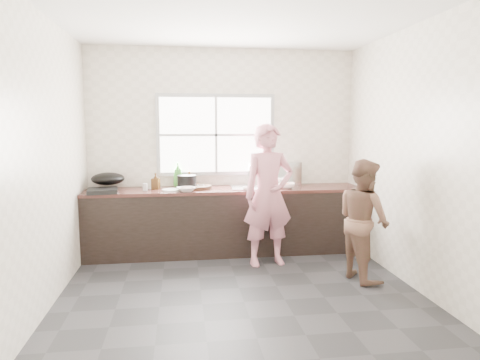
{
  "coord_description": "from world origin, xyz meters",
  "views": [
    {
      "loc": [
        -0.57,
        -4.23,
        1.69
      ],
      "look_at": [
        0.1,
        0.65,
        1.05
      ],
      "focal_mm": 32.0,
      "sensor_mm": 36.0,
      "label": 1
    }
  ],
  "objects": [
    {
      "name": "floor",
      "position": [
        0.0,
        0.0,
        -0.01
      ],
      "size": [
        3.6,
        3.2,
        0.01
      ],
      "primitive_type": "cube",
      "color": "#28282B",
      "rests_on": "ground"
    },
    {
      "name": "ceiling",
      "position": [
        0.0,
        0.0,
        2.71
      ],
      "size": [
        3.6,
        3.2,
        0.01
      ],
      "primitive_type": "cube",
      "color": "silver",
      "rests_on": "wall_back"
    },
    {
      "name": "wall_back",
      "position": [
        0.0,
        1.6,
        1.35
      ],
      "size": [
        3.6,
        0.01,
        2.7
      ],
      "primitive_type": "cube",
      "color": "beige",
      "rests_on": "ground"
    },
    {
      "name": "wall_left",
      "position": [
        -1.8,
        0.0,
        1.35
      ],
      "size": [
        0.01,
        3.2,
        2.7
      ],
      "primitive_type": "cube",
      "color": "silver",
      "rests_on": "ground"
    },
    {
      "name": "wall_right",
      "position": [
        1.8,
        0.0,
        1.35
      ],
      "size": [
        0.01,
        3.2,
        2.7
      ],
      "primitive_type": "cube",
      "color": "silver",
      "rests_on": "ground"
    },
    {
      "name": "wall_front",
      "position": [
        0.0,
        -1.6,
        1.35
      ],
      "size": [
        3.6,
        0.01,
        2.7
      ],
      "primitive_type": "cube",
      "color": "beige",
      "rests_on": "ground"
    },
    {
      "name": "cabinet",
      "position": [
        0.0,
        1.29,
        0.41
      ],
      "size": [
        3.6,
        0.62,
        0.82
      ],
      "primitive_type": "cube",
      "color": "black",
      "rests_on": "floor"
    },
    {
      "name": "countertop",
      "position": [
        0.0,
        1.29,
        0.84
      ],
      "size": [
        3.6,
        0.64,
        0.04
      ],
      "primitive_type": "cube",
      "color": "#3A1D17",
      "rests_on": "cabinet"
    },
    {
      "name": "sink",
      "position": [
        0.35,
        1.29,
        0.86
      ],
      "size": [
        0.55,
        0.45,
        0.02
      ],
      "primitive_type": "cube",
      "color": "silver",
      "rests_on": "countertop"
    },
    {
      "name": "faucet",
      "position": [
        0.35,
        1.49,
        1.01
      ],
      "size": [
        0.02,
        0.02,
        0.3
      ],
      "primitive_type": "cylinder",
      "color": "silver",
      "rests_on": "countertop"
    },
    {
      "name": "window_frame",
      "position": [
        -0.1,
        1.59,
        1.55
      ],
      "size": [
        1.6,
        0.05,
        1.1
      ],
      "primitive_type": "cube",
      "color": "#9EA0A5",
      "rests_on": "wall_back"
    },
    {
      "name": "window_glazing",
      "position": [
        -0.1,
        1.57,
        1.55
      ],
      "size": [
        1.5,
        0.01,
        1.0
      ],
      "primitive_type": "cube",
      "color": "white",
      "rests_on": "window_frame"
    },
    {
      "name": "woman",
      "position": [
        0.46,
        0.73,
        0.79
      ],
      "size": [
        0.63,
        0.47,
        1.59
      ],
      "primitive_type": "imported",
      "rotation": [
        0.0,
        0.0,
        0.15
      ],
      "color": "pink",
      "rests_on": "floor"
    },
    {
      "name": "person_side",
      "position": [
        1.39,
        0.11,
        0.66
      ],
      "size": [
        0.62,
        0.73,
        1.32
      ],
      "primitive_type": "imported",
      "rotation": [
        0.0,
        0.0,
        1.76
      ],
      "color": "brown",
      "rests_on": "floor"
    },
    {
      "name": "cutting_board",
      "position": [
        -0.39,
        1.32,
        0.88
      ],
      "size": [
        0.51,
        0.51,
        0.04
      ],
      "primitive_type": "cylinder",
      "rotation": [
        0.0,
        0.0,
        0.29
      ],
      "color": "black",
      "rests_on": "countertop"
    },
    {
      "name": "cleaver",
      "position": [
        -0.36,
        1.33,
        0.9
      ],
      "size": [
        0.2,
        0.14,
        0.01
      ],
      "primitive_type": "cube",
      "rotation": [
        0.0,
        0.0,
        0.28
      ],
      "color": "#B8BABF",
      "rests_on": "cutting_board"
    },
    {
      "name": "bowl_mince",
      "position": [
        -0.52,
        1.08,
        0.89
      ],
      "size": [
        0.28,
        0.28,
        0.06
      ],
      "primitive_type": "imported",
      "rotation": [
        0.0,
        0.0,
        0.24
      ],
      "color": "white",
      "rests_on": "countertop"
    },
    {
      "name": "bowl_crabs",
      "position": [
        0.78,
        1.17,
        0.89
      ],
      "size": [
        0.21,
        0.21,
        0.06
      ],
      "primitive_type": "imported",
      "rotation": [
        0.0,
        0.0,
        0.13
      ],
      "color": "white",
      "rests_on": "countertop"
    },
    {
      "name": "bowl_held",
      "position": [
        0.26,
        1.09,
        0.89
      ],
      "size": [
        0.18,
        0.18,
        0.05
      ],
      "primitive_type": "imported",
      "rotation": [
        0.0,
        0.0,
        -0.06
      ],
      "color": "white",
      "rests_on": "countertop"
    },
    {
      "name": "black_pot",
      "position": [
        -0.51,
        1.33,
        0.95
      ],
      "size": [
        0.32,
        0.32,
        0.18
      ],
      "primitive_type": "cylinder",
      "rotation": [
        0.0,
        0.0,
        0.41
      ],
      "color": "black",
      "rests_on": "countertop"
    },
    {
      "name": "plate_food",
      "position": [
        -0.7,
        1.17,
        0.87
      ],
      "size": [
        0.28,
        0.28,
        0.02
      ],
      "primitive_type": "cylinder",
      "rotation": [
        0.0,
        0.0,
        0.15
      ],
      "color": "silver",
      "rests_on": "countertop"
    },
    {
      "name": "bottle_green",
      "position": [
        -0.62,
        1.52,
        1.03
      ],
      "size": [
        0.13,
        0.13,
        0.33
      ],
      "primitive_type": "imported",
      "rotation": [
        0.0,
        0.0,
        -0.02
      ],
      "color": "#35822A",
      "rests_on": "countertop"
    },
    {
      "name": "bottle_brown_tall",
      "position": [
        -0.9,
        1.32,
        0.96
      ],
      "size": [
        0.11,
        0.11,
        0.19
      ],
      "primitive_type": "imported",
      "rotation": [
        0.0,
        0.0,
        -0.31
      ],
      "color": "#412810",
      "rests_on": "countertop"
    },
    {
      "name": "bottle_brown_short",
      "position": [
        -0.47,
        1.52,
        0.95
      ],
      "size": [
        0.19,
        0.19,
        0.19
      ],
      "primitive_type": "imported",
      "rotation": [
        0.0,
        0.0,
        -0.33
      ],
      "color": "#4D3313",
      "rests_on": "countertop"
    },
    {
      "name": "glass_jar",
      "position": [
        -1.03,
        1.23,
        0.9
      ],
      "size": [
        0.08,
        0.08,
        0.09
      ],
      "primitive_type": "cylinder",
      "rotation": [
        0.0,
        0.0,
        0.4
      ],
      "color": "#BABFC1",
      "rests_on": "countertop"
    },
    {
      "name": "burner",
      "position": [
        -1.53,
        1.12,
        0.89
      ],
      "size": [
        0.4,
        0.4,
        0.05
      ],
      "primitive_type": "cube",
      "rotation": [
        0.0,
        0.0,
        0.14
      ],
      "color": "black",
      "rests_on": "countertop"
    },
    {
      "name": "wok",
      "position": [
        -1.51,
        1.4,
        1.0
      ],
      "size": [
        0.45,
        0.45,
        0.16
      ],
      "primitive_type": "ellipsoid",
      "rotation": [
        0.0,
        0.0,
        -0.07
      ],
      "color": "black",
      "rests_on": "burner"
    },
    {
      "name": "dish_rack",
      "position": [
        0.84,
        1.52,
        1.02
      ],
      "size": [
        0.44,
        0.31,
        0.32
      ],
      "primitive_type": "cube",
      "rotation": [
        0.0,
        0.0,
        -0.04
      ],
      "color": "silver",
      "rests_on": "countertop"
    },
    {
      "name": "pot_lid_left",
      "position": [
        -1.45,
        1.08,
        0.87
      ],
      "size": [
        0.26,
        0.26,
        0.01
      ],
      "primitive_type": "cylinder",
      "rotation": [
        0.0,
        0.0,
        -0.11
      ],
      "color": "silver",
      "rests_on": "countertop"
    },
    {
      "name": "pot_lid_right",
      "position": [
        -0.96,
        1.43,
        0.87
      ],
      "size": [
        0.3,
        0.3,
        0.01
      ],
      "primitive_type": "cylinder",
      "rotation": [
        0.0,
        0.0,
        0.22
      ],
      "color": "silver",
      "rests_on": "countertop"
    }
  ]
}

